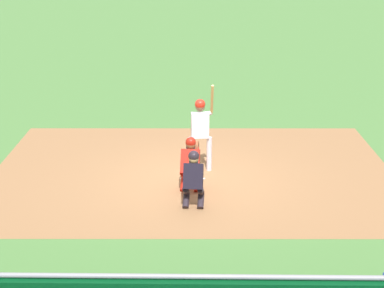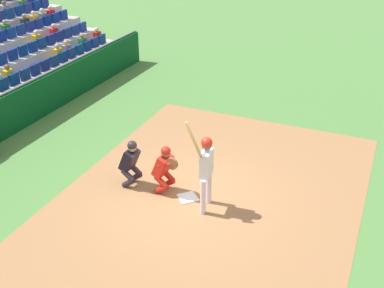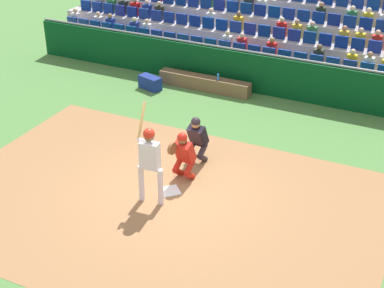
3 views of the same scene
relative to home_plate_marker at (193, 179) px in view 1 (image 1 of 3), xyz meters
The scene contains 6 objects.
ground_plane 0.02m from the home_plate_marker, ahead, with size 160.00×160.00×0.00m, color #4C7E3D.
infield_dirt_patch 0.50m from the home_plate_marker, 90.00° to the left, with size 9.98×6.97×0.01m, color #996C45.
home_plate_marker is the anchor object (origin of this frame).
batter_at_plate 1.29m from the home_plate_marker, 70.93° to the left, with size 0.63×0.53×2.30m.
catcher_crouching 0.94m from the home_plate_marker, 92.65° to the right, with size 0.50×0.72×1.29m.
home_plate_umpire 1.68m from the home_plate_marker, 88.49° to the right, with size 0.49×0.48×1.29m.
Camera 1 is at (0.17, -13.05, 5.54)m, focal length 54.54 mm.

